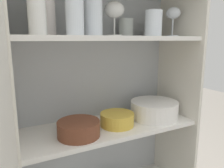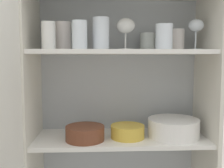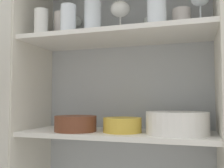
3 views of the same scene
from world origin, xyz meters
name	(u,v)px [view 1 (image 1 of 3)]	position (x,y,z in m)	size (l,w,h in m)	color
cupboard_back_panel	(96,121)	(0.00, 0.32, 0.73)	(0.87, 0.02, 1.46)	#B2B7BC
cupboard_side_left	(16,152)	(-0.42, 0.16, 0.73)	(0.02, 0.35, 1.46)	silver
cupboard_side_right	(175,118)	(0.42, 0.16, 0.73)	(0.02, 0.35, 1.46)	silver
shelf_board_middle	(109,127)	(0.00, 0.16, 0.76)	(0.83, 0.31, 0.02)	white
shelf_board_upper	(109,38)	(0.00, 0.16, 1.18)	(0.83, 0.31, 0.02)	white
tumbler_glass_0	(93,17)	(-0.10, 0.11, 1.26)	(0.08, 0.08, 0.15)	white
tumbler_glass_1	(126,28)	(0.14, 0.25, 1.24)	(0.07, 0.07, 0.09)	white
tumbler_glass_2	(37,17)	(-0.32, 0.05, 1.25)	(0.06, 0.06, 0.12)	white
tumbler_glass_3	(75,18)	(-0.19, 0.06, 1.25)	(0.07, 0.07, 0.12)	white
tumbler_glass_4	(46,18)	(-0.27, 0.15, 1.26)	(0.08, 0.08, 0.13)	silver
tumbler_glass_5	(153,23)	(0.19, 0.08, 1.25)	(0.08, 0.08, 0.11)	white
tumbler_glass_6	(153,26)	(0.28, 0.20, 1.24)	(0.08, 0.08, 0.10)	silver
wine_glass_0	(114,11)	(0.02, 0.14, 1.30)	(0.09, 0.09, 0.15)	white
wine_glass_1	(45,10)	(-0.26, 0.25, 1.30)	(0.08, 0.08, 0.15)	white
wine_glass_2	(173,15)	(0.36, 0.14, 1.30)	(0.07, 0.07, 0.15)	white
plate_stack_white	(154,109)	(0.26, 0.14, 0.81)	(0.25, 0.25, 0.09)	white
mixing_bowl_large	(79,128)	(-0.17, 0.10, 0.80)	(0.18, 0.18, 0.07)	brown
serving_bowl_small	(117,119)	(0.03, 0.13, 0.80)	(0.16, 0.16, 0.06)	gold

